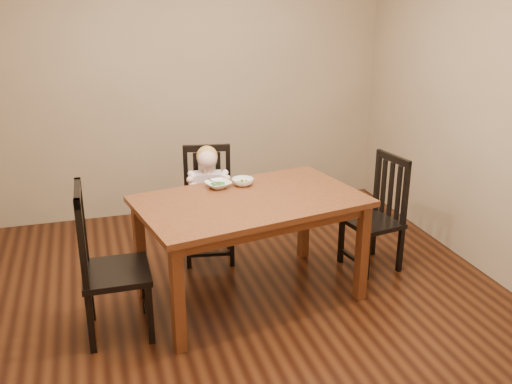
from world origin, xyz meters
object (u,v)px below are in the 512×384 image
object	(u,v)px
chair_left	(107,265)
toddler	(208,193)
dining_table	(250,210)
chair_child	(208,206)
chair_right	(377,215)
bowl_veg	(243,182)
bowl_peas	(218,185)

from	to	relation	value
chair_left	toddler	bearing A→B (deg)	137.06
dining_table	chair_child	world-z (taller)	chair_child
chair_right	bowl_veg	bearing A→B (deg)	74.52
chair_right	dining_table	bearing A→B (deg)	89.50
chair_right	bowl_peas	size ratio (longest dim) A/B	5.14
toddler	bowl_peas	size ratio (longest dim) A/B	2.85
dining_table	toddler	world-z (taller)	toddler
dining_table	chair_right	distance (m)	1.19
chair_left	bowl_peas	bearing A→B (deg)	120.34
chair_right	chair_child	bearing A→B (deg)	55.74
chair_right	toddler	bearing A→B (deg)	57.69
chair_right	chair_left	bearing A→B (deg)	90.09
chair_left	toddler	world-z (taller)	chair_left
chair_left	chair_child	bearing A→B (deg)	138.24
bowl_veg	chair_left	bearing A→B (deg)	-155.22
dining_table	chair_right	xyz separation A→B (m)	(1.15, 0.19, -0.25)
dining_table	chair_child	bearing A→B (deg)	100.88
dining_table	bowl_veg	world-z (taller)	bowl_veg
chair_child	bowl_peas	distance (m)	0.60
chair_child	chair_left	size ratio (longest dim) A/B	0.92
chair_left	bowl_veg	distance (m)	1.22
dining_table	chair_child	xyz separation A→B (m)	(-0.15, 0.78, -0.24)
dining_table	toddler	xyz separation A→B (m)	(-0.16, 0.73, -0.10)
dining_table	bowl_peas	distance (m)	0.36
dining_table	chair_left	world-z (taller)	chair_left
chair_child	bowl_peas	bearing A→B (deg)	98.16
toddler	bowl_veg	xyz separation A→B (m)	(0.19, -0.43, 0.22)
dining_table	bowl_veg	xyz separation A→B (m)	(0.03, 0.30, 0.12)
bowl_peas	chair_left	bearing A→B (deg)	-150.50
chair_left	bowl_veg	size ratio (longest dim) A/B	6.41
bowl_peas	bowl_veg	distance (m)	0.19
bowl_veg	chair_right	bearing A→B (deg)	-5.68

